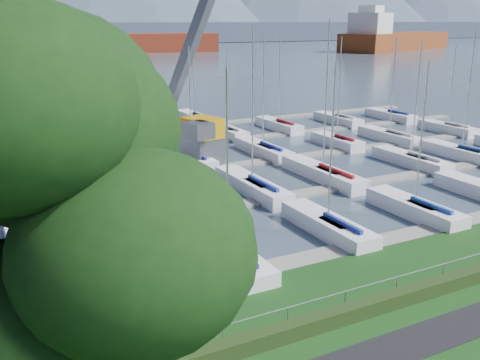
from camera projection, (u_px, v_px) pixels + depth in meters
path at (410, 344)px, 21.70m from camera, size 160.00×2.00×0.04m
hedge at (368, 307)px, 23.81m from camera, size 80.00×0.70×0.70m
fence at (364, 286)px, 23.91m from camera, size 80.00×0.04×0.04m
docks at (166, 175)px, 46.42m from camera, size 90.00×41.60×0.25m
tree at (30, 160)px, 9.98m from camera, size 7.21×8.35×13.33m
crane at (201, 103)px, 49.30m from camera, size 7.09×13.11×22.35m
cargo_ship_mid at (88, 43)px, 226.26m from camera, size 102.35×37.30×21.50m
cargo_ship_east at (393, 41)px, 245.29m from camera, size 78.31×44.87×21.50m
sailboat_fleet at (146, 107)px, 46.37m from camera, size 75.27×49.79×13.34m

